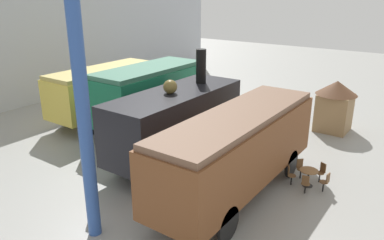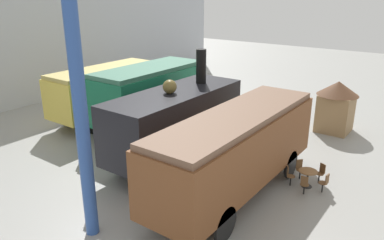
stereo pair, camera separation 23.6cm
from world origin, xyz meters
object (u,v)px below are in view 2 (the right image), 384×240
object	(u,v)px
passenger_coach_wooden	(237,147)
visitor_person	(287,137)
steam_locomotive	(176,119)
cafe_table_near	(308,175)
passenger_coach_vintage	(106,89)
streamlined_locomotive	(157,90)
cafe_chair_0	(304,184)
ticket_kiosk	(336,104)

from	to	relation	value
passenger_coach_wooden	visitor_person	bearing A→B (deg)	-0.25
steam_locomotive	cafe_table_near	size ratio (longest dim) A/B	9.83
passenger_coach_vintage	steam_locomotive	xyz separation A→B (m)	(-2.23, -7.34, 0.10)
cafe_table_near	passenger_coach_wooden	bearing A→B (deg)	138.38
streamlined_locomotive	cafe_table_near	world-z (taller)	streamlined_locomotive
passenger_coach_vintage	cafe_chair_0	xyz separation A→B (m)	(-1.73, -13.56, -1.53)
steam_locomotive	ticket_kiosk	xyz separation A→B (m)	(8.66, -4.97, -0.47)
cafe_chair_0	cafe_table_near	bearing A→B (deg)	0.00
steam_locomotive	cafe_chair_0	size ratio (longest dim) A/B	8.71
streamlined_locomotive	passenger_coach_wooden	bearing A→B (deg)	-118.67
streamlined_locomotive	steam_locomotive	xyz separation A→B (m)	(-3.12, -3.88, -0.15)
cafe_table_near	streamlined_locomotive	bearing A→B (deg)	79.33
visitor_person	passenger_coach_wooden	bearing A→B (deg)	179.75
cafe_chair_0	passenger_coach_vintage	bearing A→B (deg)	72.64
passenger_coach_wooden	visitor_person	world-z (taller)	passenger_coach_wooden
ticket_kiosk	streamlined_locomotive	bearing A→B (deg)	122.04
passenger_coach_vintage	ticket_kiosk	distance (m)	13.90
passenger_coach_wooden	visitor_person	xyz separation A→B (m)	(5.15, -0.02, -1.25)
passenger_coach_wooden	cafe_table_near	distance (m)	3.58
passenger_coach_vintage	cafe_chair_0	size ratio (longest dim) A/B	8.43
cafe_table_near	cafe_chair_0	bearing A→B (deg)	-169.90
passenger_coach_vintage	visitor_person	bearing A→B (deg)	-81.13
passenger_coach_vintage	cafe_table_near	bearing A→B (deg)	-94.19
passenger_coach_wooden	visitor_person	size ratio (longest dim) A/B	5.64
streamlined_locomotive	cafe_table_near	xyz separation A→B (m)	(-1.88, -9.96, -1.74)
cafe_table_near	ticket_kiosk	size ratio (longest dim) A/B	0.26
streamlined_locomotive	visitor_person	distance (m)	8.02
steam_locomotive	passenger_coach_wooden	size ratio (longest dim) A/B	0.82
cafe_table_near	steam_locomotive	bearing A→B (deg)	101.59
ticket_kiosk	cafe_chair_0	bearing A→B (deg)	-171.35
streamlined_locomotive	cafe_table_near	distance (m)	10.28
passenger_coach_wooden	ticket_kiosk	distance (m)	9.88
steam_locomotive	ticket_kiosk	size ratio (longest dim) A/B	2.53
cafe_table_near	cafe_chair_0	world-z (taller)	cafe_chair_0
cafe_table_near	cafe_chair_0	distance (m)	0.76
passenger_coach_wooden	ticket_kiosk	size ratio (longest dim) A/B	3.07
passenger_coach_vintage	cafe_table_near	distance (m)	13.54
steam_locomotive	cafe_table_near	world-z (taller)	steam_locomotive
cafe_chair_0	visitor_person	size ratio (longest dim) A/B	0.53
steam_locomotive	ticket_kiosk	world-z (taller)	steam_locomotive
cafe_table_near	visitor_person	xyz separation A→B (m)	(2.75, 2.11, 0.33)
visitor_person	cafe_chair_0	bearing A→B (deg)	-147.29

